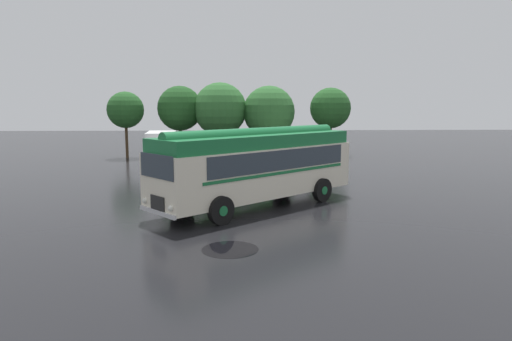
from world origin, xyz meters
TOP-DOWN VIEW (x-y plane):
  - ground_plane at (0.00, 0.00)m, footprint 120.00×120.00m
  - vintage_bus at (0.52, -0.20)m, footprint 9.24×8.42m
  - car_near_left at (-2.71, 13.70)m, footprint 2.39×4.40m
  - car_mid_left at (-0.02, 13.43)m, footprint 2.20×4.32m
  - car_mid_right at (3.11, 13.94)m, footprint 2.41×4.40m
  - car_far_right at (5.63, 13.39)m, footprint 2.14×4.29m
  - box_van at (-5.79, 12.91)m, footprint 2.74×5.92m
  - tree_far_left at (-9.61, 18.95)m, footprint 3.05×3.05m
  - tree_left_of_centre at (-5.11, 19.26)m, footprint 3.78×3.78m
  - tree_centre at (-1.71, 19.01)m, footprint 4.48×4.48m
  - tree_right_of_centre at (2.31, 18.87)m, footprint 4.39×4.39m
  - tree_far_right at (7.84, 20.09)m, footprint 3.56×3.56m
  - puddle_patch at (-0.60, -6.17)m, footprint 1.78×1.78m

SIDE VIEW (x-z plane):
  - ground_plane at x=0.00m, z-range 0.00..0.00m
  - puddle_patch at x=-0.60m, z-range 0.00..0.01m
  - car_near_left at x=-2.71m, z-range 0.02..1.68m
  - car_mid_left at x=-0.02m, z-range 0.02..1.68m
  - car_mid_right at x=3.11m, z-range 0.02..1.68m
  - car_far_right at x=5.63m, z-range 0.02..1.68m
  - box_van at x=-5.79m, z-range 0.11..2.61m
  - vintage_bus at x=0.52m, z-range 0.15..3.64m
  - tree_right_of_centre at x=2.31m, z-range 0.78..6.85m
  - tree_far_left at x=-9.61m, z-range 1.23..6.79m
  - tree_centre at x=-1.71m, z-range 0.95..7.28m
  - tree_far_right at x=7.84m, z-range 1.16..7.11m
  - tree_left_of_centre at x=-5.11m, z-range 1.17..7.22m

